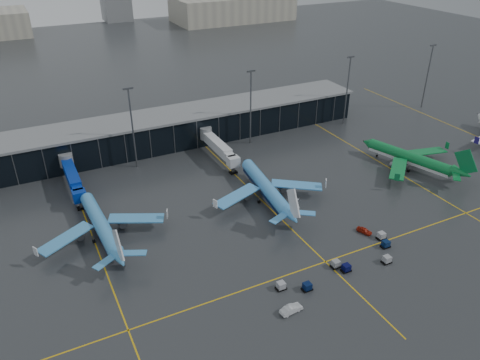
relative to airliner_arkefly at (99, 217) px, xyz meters
name	(u,v)px	position (x,y,z in m)	size (l,w,h in m)	color
ground	(255,238)	(32.76, -17.57, -5.61)	(600.00, 600.00, 0.00)	#282B2D
terminal_pier	(169,129)	(32.76, 44.43, -0.19)	(142.00, 17.00, 10.70)	black
jet_bridges	(72,177)	(-2.24, 25.42, -1.05)	(94.00, 27.50, 7.20)	#595B60
flood_masts	(195,115)	(37.76, 32.43, 8.21)	(203.00, 0.50, 25.50)	#595B60
distant_hangars	(140,14)	(82.71, 252.50, 3.18)	(260.00, 71.00, 22.00)	#B2AD99
taxi_lines	(269,207)	(42.76, -6.96, -5.60)	(220.00, 120.00, 0.02)	gold
airliner_arkefly	(99,217)	(0.00, 0.00, 0.00)	(32.04, 36.49, 11.21)	#3E90CE
airliner_klm_near	(266,180)	(44.23, -2.24, 0.21)	(33.26, 37.88, 11.64)	#4499E1
airliner_aer_lingus	(410,151)	(92.85, -5.98, 0.05)	(32.31, 36.80, 11.31)	#0D7535
baggage_carts	(348,263)	(46.45, -35.84, -4.85)	(32.99, 9.10, 1.70)	black
mobile_airstair	(295,205)	(48.90, -9.95, -4.84)	(3.34, 3.83, 3.45)	white
service_van_red	(364,231)	(57.90, -27.59, -4.95)	(1.55, 3.86, 1.31)	#9E1D0C
service_van_white	(291,309)	(27.58, -42.26, -4.82)	(1.66, 4.75, 1.57)	silver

